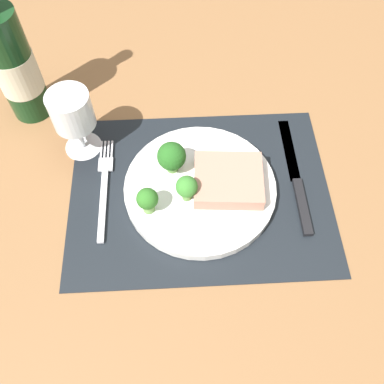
# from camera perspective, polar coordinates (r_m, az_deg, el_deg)

# --- Properties ---
(ground_plane) EXTENTS (1.40, 1.10, 0.03)m
(ground_plane) POSITION_cam_1_polar(r_m,az_deg,el_deg) (0.70, 1.04, -0.63)
(ground_plane) COLOR brown
(placemat) EXTENTS (0.42, 0.32, 0.00)m
(placemat) POSITION_cam_1_polar(r_m,az_deg,el_deg) (0.69, 1.06, 0.08)
(placemat) COLOR black
(placemat) RESTS_ON ground_plane
(plate) EXTENTS (0.24, 0.24, 0.02)m
(plate) POSITION_cam_1_polar(r_m,az_deg,el_deg) (0.68, 1.07, 0.50)
(plate) COLOR white
(plate) RESTS_ON placemat
(steak) EXTENTS (0.11, 0.10, 0.02)m
(steak) POSITION_cam_1_polar(r_m,az_deg,el_deg) (0.66, 4.87, 1.71)
(steak) COLOR tan
(steak) RESTS_ON plate
(broccoli_front_edge) EXTENTS (0.03, 0.03, 0.05)m
(broccoli_front_edge) POSITION_cam_1_polar(r_m,az_deg,el_deg) (0.63, -5.99, -1.05)
(broccoli_front_edge) COLOR #6B994C
(broccoli_front_edge) RESTS_ON plate
(broccoli_near_steak) EXTENTS (0.05, 0.05, 0.06)m
(broccoli_near_steak) POSITION_cam_1_polar(r_m,az_deg,el_deg) (0.66, -2.76, 4.75)
(broccoli_near_steak) COLOR #5B8942
(broccoli_near_steak) RESTS_ON plate
(broccoli_center) EXTENTS (0.03, 0.03, 0.05)m
(broccoli_center) POSITION_cam_1_polar(r_m,az_deg,el_deg) (0.63, -0.71, 0.63)
(broccoli_center) COLOR #5B8942
(broccoli_center) RESTS_ON plate
(fork) EXTENTS (0.02, 0.19, 0.01)m
(fork) POSITION_cam_1_polar(r_m,az_deg,el_deg) (0.70, -11.69, 0.69)
(fork) COLOR silver
(fork) RESTS_ON placemat
(knife) EXTENTS (0.02, 0.23, 0.01)m
(knife) POSITION_cam_1_polar(r_m,az_deg,el_deg) (0.71, 13.91, 1.19)
(knife) COLOR black
(knife) RESTS_ON placemat
(wine_bottle) EXTENTS (0.07, 0.07, 0.29)m
(wine_bottle) POSITION_cam_1_polar(r_m,az_deg,el_deg) (0.78, -22.79, 15.45)
(wine_bottle) COLOR #143819
(wine_bottle) RESTS_ON ground_plane
(wine_glass) EXTENTS (0.07, 0.07, 0.12)m
(wine_glass) POSITION_cam_1_polar(r_m,az_deg,el_deg) (0.70, -15.75, 10.04)
(wine_glass) COLOR silver
(wine_glass) RESTS_ON ground_plane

